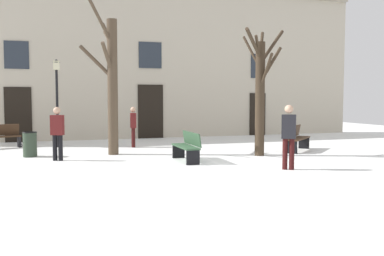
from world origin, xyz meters
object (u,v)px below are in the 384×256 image
tree_left_of_center (111,82)px  person_strolling (289,133)px  tree_near_facade (261,90)px  streetlamp (57,93)px  bench_far_corner (187,146)px  person_near_bench (133,125)px  person_by_shop_door (57,131)px  litter_bin (30,144)px  bench_back_to_back_right (296,138)px

tree_left_of_center → person_strolling: bearing=-48.1°
tree_near_facade → streetlamp: bearing=143.6°
bench_far_corner → person_near_bench: (-0.93, 4.26, 0.42)m
person_by_shop_door → tree_near_facade: bearing=-164.7°
tree_near_facade → person_by_shop_door: 6.77m
bench_far_corner → person_strolling: bearing=43.0°
tree_near_facade → person_by_shop_door: (-6.58, 0.90, -1.32)m
tree_left_of_center → litter_bin: bearing=174.3°
streetlamp → person_by_shop_door: size_ratio=2.08×
bench_far_corner → person_by_shop_door: bearing=-109.2°
litter_bin → bench_back_to_back_right: bearing=-8.3°
person_strolling → tree_near_facade: bearing=-68.0°
tree_left_of_center → bench_far_corner: tree_left_of_center is taller
person_near_bench → person_by_shop_door: bearing=141.6°
tree_near_facade → litter_bin: 7.97m
tree_left_of_center → streetlamp: tree_left_of_center is taller
person_near_bench → person_strolling: person_strolling is taller
bench_far_corner → person_by_shop_door: size_ratio=1.02×
person_near_bench → bench_far_corner: bearing=-161.1°
tree_left_of_center → tree_near_facade: bearing=-21.2°
bench_back_to_back_right → bench_far_corner: (-4.64, -1.21, -0.02)m
tree_left_of_center → person_near_bench: 2.77m
person_near_bench → person_strolling: (3.09, -6.61, 0.11)m
litter_bin → person_by_shop_door: person_by_shop_door is taller
person_near_bench → person_strolling: bearing=-148.3°
bench_far_corner → tree_near_facade: bearing=99.8°
streetlamp → bench_far_corner: size_ratio=2.05×
streetlamp → litter_bin: streetlamp is taller
litter_bin → person_by_shop_door: bearing=-54.3°
tree_near_facade → bench_back_to_back_right: 2.69m
person_by_shop_door → streetlamp: bearing=-67.5°
tree_left_of_center → bench_back_to_back_right: tree_left_of_center is taller
tree_left_of_center → person_near_bench: (1.09, 1.95, -1.64)m
bench_back_to_back_right → person_near_bench: 6.36m
bench_back_to_back_right → person_by_shop_door: (-8.47, 0.15, 0.44)m
person_near_bench → person_strolling: size_ratio=0.91×
tree_near_facade → bench_far_corner: bearing=-170.5°
bench_far_corner → person_by_shop_door: (-3.83, 1.36, 0.47)m
streetlamp → person_near_bench: (2.87, -1.03, -1.27)m
litter_bin → person_by_shop_door: size_ratio=0.50×
litter_bin → person_strolling: person_strolling is taller
bench_back_to_back_right → person_strolling: person_strolling is taller
tree_left_of_center → streetlamp: (-1.78, 2.98, -0.37)m
tree_near_facade → person_strolling: size_ratio=2.48×
litter_bin → bench_back_to_back_right: size_ratio=0.50×
streetlamp → bench_back_to_back_right: 9.52m
tree_left_of_center → person_near_bench: bearing=60.8°
tree_near_facade → tree_left_of_center: tree_left_of_center is taller
tree_near_facade → person_near_bench: (-3.68, 3.80, -1.36)m
bench_back_to_back_right → person_strolling: (-2.47, -3.56, 0.51)m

